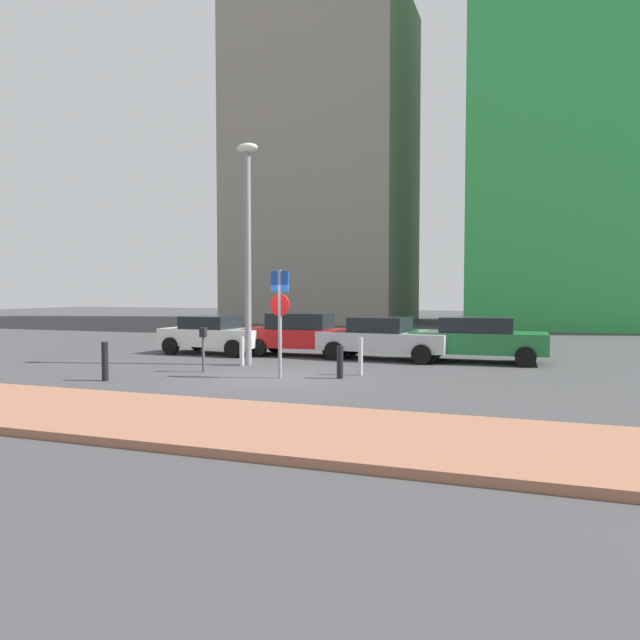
% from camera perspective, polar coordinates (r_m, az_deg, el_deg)
% --- Properties ---
extents(ground_plane, '(120.00, 120.00, 0.00)m').
position_cam_1_polar(ground_plane, '(15.99, -4.61, -5.61)').
color(ground_plane, '#424244').
extents(sidewalk_brick, '(40.00, 3.47, 0.14)m').
position_cam_1_polar(sidewalk_brick, '(11.26, -16.46, -8.89)').
color(sidewalk_brick, '#9E664C').
rests_on(sidewalk_brick, ground).
extents(parked_car_white, '(4.00, 2.14, 1.42)m').
position_cam_1_polar(parked_car_white, '(22.47, -10.17, -1.33)').
color(parked_car_white, white).
rests_on(parked_car_white, ground).
extents(parked_car_red, '(4.11, 2.03, 1.54)m').
position_cam_1_polar(parked_car_red, '(21.49, -1.79, -1.31)').
color(parked_car_red, red).
rests_on(parked_car_red, ground).
extents(parked_car_silver, '(4.55, 2.27, 1.45)m').
position_cam_1_polar(parked_car_silver, '(20.43, 6.14, -1.71)').
color(parked_car_silver, '#B7BABF').
rests_on(parked_car_silver, ground).
extents(parked_car_green, '(4.39, 2.07, 1.49)m').
position_cam_1_polar(parked_car_green, '(20.14, 14.89, -1.72)').
color(parked_car_green, '#237238').
rests_on(parked_car_green, ground).
extents(parking_sign_post, '(0.59, 0.15, 2.90)m').
position_cam_1_polar(parking_sign_post, '(15.87, -3.88, 0.95)').
color(parking_sign_post, gray).
rests_on(parking_sign_post, ground).
extents(parking_meter, '(0.18, 0.14, 1.29)m').
position_cam_1_polar(parking_meter, '(17.44, -11.15, -2.17)').
color(parking_meter, '#4C4C51').
rests_on(parking_meter, ground).
extents(street_lamp, '(0.70, 0.36, 6.95)m').
position_cam_1_polar(street_lamp, '(18.92, -6.96, 8.09)').
color(street_lamp, gray).
rests_on(street_lamp, ground).
extents(traffic_bollard_near, '(0.13, 0.13, 1.05)m').
position_cam_1_polar(traffic_bollard_near, '(16.52, 3.91, -3.50)').
color(traffic_bollard_near, '#B7B7BC').
rests_on(traffic_bollard_near, ground).
extents(traffic_bollard_mid, '(0.17, 0.17, 0.86)m').
position_cam_1_polar(traffic_bollard_mid, '(15.87, 1.93, -4.09)').
color(traffic_bollard_mid, black).
rests_on(traffic_bollard_mid, ground).
extents(traffic_bollard_far, '(0.15, 0.15, 0.91)m').
position_cam_1_polar(traffic_bollard_far, '(18.73, -7.51, -2.99)').
color(traffic_bollard_far, '#B7B7BC').
rests_on(traffic_bollard_far, ground).
extents(traffic_bollard_edge, '(0.17, 0.17, 1.02)m').
position_cam_1_polar(traffic_bollard_edge, '(16.43, -19.96, -3.76)').
color(traffic_bollard_edge, black).
rests_on(traffic_bollard_edge, ground).
extents(building_colorful_midrise, '(15.22, 16.22, 31.60)m').
position_cam_1_polar(building_colorful_midrise, '(46.72, 24.87, 19.25)').
color(building_colorful_midrise, green).
rests_on(building_colorful_midrise, ground).
extents(building_under_construction, '(12.97, 11.27, 24.92)m').
position_cam_1_polar(building_under_construction, '(48.27, 0.48, 14.85)').
color(building_under_construction, gray).
rests_on(building_under_construction, ground).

